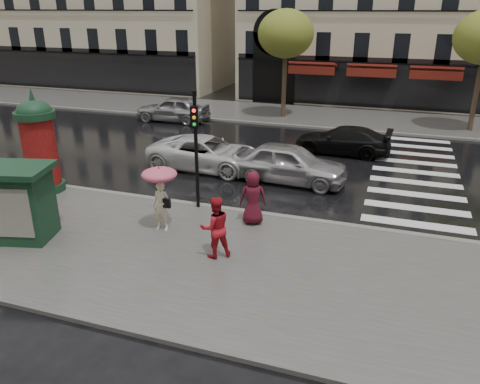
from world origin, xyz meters
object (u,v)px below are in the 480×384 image
(traffic_light, at_px, (196,139))
(car_black, at_px, (343,140))
(woman_umbrella, at_px, (160,188))
(car_silver, at_px, (289,163))
(car_white, at_px, (206,153))
(woman_red, at_px, (215,227))
(morris_column, at_px, (39,143))
(man_burgundy, at_px, (253,198))
(car_far_silver, at_px, (173,109))
(newsstand, at_px, (21,202))

(traffic_light, height_order, car_black, traffic_light)
(woman_umbrella, bearing_deg, car_silver, 64.97)
(woman_umbrella, relative_size, car_white, 0.41)
(woman_umbrella, distance_m, car_black, 11.47)
(car_silver, height_order, car_white, car_silver)
(car_silver, xyz_separation_m, car_white, (-3.84, 0.46, -0.08))
(woman_red, height_order, morris_column, morris_column)
(man_burgundy, bearing_deg, car_silver, -110.69)
(traffic_light, relative_size, car_silver, 0.87)
(traffic_light, xyz_separation_m, car_white, (-1.48, 4.35, -1.87))
(car_black, bearing_deg, car_far_silver, -105.71)
(man_burgundy, bearing_deg, traffic_light, -33.56)
(traffic_light, bearing_deg, woman_red, -58.23)
(morris_column, bearing_deg, car_far_silver, 93.72)
(car_white, relative_size, car_far_silver, 1.13)
(car_white, xyz_separation_m, car_far_silver, (-5.55, 7.92, 0.06))
(woman_umbrella, bearing_deg, newsstand, -153.17)
(woman_umbrella, relative_size, car_black, 0.46)
(man_burgundy, height_order, car_silver, man_burgundy)
(woman_umbrella, xyz_separation_m, man_burgundy, (2.57, 1.36, -0.50))
(man_burgundy, height_order, newsstand, newsstand)
(man_burgundy, xyz_separation_m, morris_column, (-8.41, 0.26, 0.99))
(woman_red, bearing_deg, woman_umbrella, -62.45)
(woman_red, distance_m, car_silver, 6.92)
(car_silver, bearing_deg, car_black, -13.92)
(woman_red, relative_size, newsstand, 0.79)
(morris_column, distance_m, car_far_silver, 12.69)
(car_white, bearing_deg, car_black, -48.87)
(woman_red, relative_size, traffic_light, 0.44)
(woman_umbrella, height_order, car_silver, woman_umbrella)
(woman_umbrella, bearing_deg, car_white, 100.07)
(car_silver, bearing_deg, man_burgundy, -178.05)
(woman_red, relative_size, car_white, 0.35)
(woman_red, distance_m, morris_column, 8.56)
(woman_red, distance_m, car_black, 11.86)
(newsstand, relative_size, car_white, 0.44)
(car_black, bearing_deg, car_white, -48.73)
(car_far_silver, bearing_deg, car_silver, 45.74)
(woman_umbrella, distance_m, car_far_silver, 15.72)
(woman_red, xyz_separation_m, morris_column, (-8.07, 2.68, 0.98))
(car_silver, height_order, car_far_silver, car_silver)
(car_silver, height_order, car_black, car_silver)
(man_burgundy, distance_m, car_silver, 4.48)
(car_black, bearing_deg, woman_umbrella, -19.36)
(woman_red, distance_m, newsstand, 5.96)
(car_far_silver, bearing_deg, car_black, 69.27)
(man_burgundy, distance_m, car_far_silver, 15.83)
(traffic_light, relative_size, car_white, 0.79)
(car_white, bearing_deg, woman_umbrella, -167.54)
(car_far_silver, bearing_deg, car_white, 32.51)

